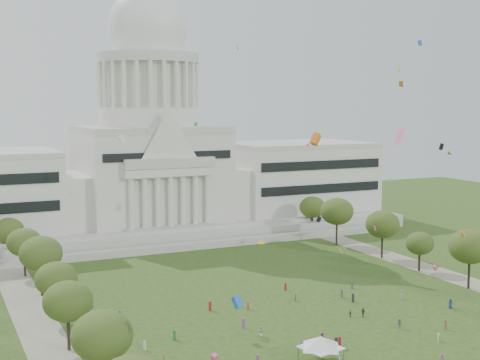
{
  "coord_description": "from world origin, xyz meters",
  "views": [
    {
      "loc": [
        -65.17,
        -93.84,
        41.58
      ],
      "look_at": [
        0.0,
        45.0,
        24.0
      ],
      "focal_mm": 50.0,
      "sensor_mm": 36.0,
      "label": 1
    }
  ],
  "objects": [
    {
      "name": "ground",
      "position": [
        0.0,
        0.0,
        0.0
      ],
      "size": [
        400.0,
        400.0,
        0.0
      ],
      "primitive_type": "plane",
      "color": "#2F4A18",
      "rests_on": "ground"
    },
    {
      "name": "capitol",
      "position": [
        0.0,
        113.59,
        22.3
      ],
      "size": [
        160.0,
        64.5,
        91.3
      ],
      "color": "#B7B4AC",
      "rests_on": "ground"
    },
    {
      "name": "path_left",
      "position": [
        -48.0,
        30.0,
        0.02
      ],
      "size": [
        8.0,
        160.0,
        0.04
      ],
      "primitive_type": "cube",
      "color": "gray",
      "rests_on": "ground"
    },
    {
      "name": "path_right",
      "position": [
        48.0,
        30.0,
        0.02
      ],
      "size": [
        8.0,
        160.0,
        0.04
      ],
      "primitive_type": "cube",
      "color": "gray",
      "rests_on": "ground"
    },
    {
      "name": "row_tree_l_1",
      "position": [
        -44.07,
        -2.96,
        8.95
      ],
      "size": [
        8.86,
        8.86,
        12.59
      ],
      "color": "black",
      "rests_on": "ground"
    },
    {
      "name": "row_tree_l_2",
      "position": [
        -45.04,
        17.3,
        8.51
      ],
      "size": [
        8.42,
        8.42,
        11.97
      ],
      "color": "black",
      "rests_on": "ground"
    },
    {
      "name": "row_tree_r_2",
      "position": [
        44.17,
        17.44,
        9.66
      ],
      "size": [
        9.55,
        9.55,
        13.58
      ],
      "color": "black",
      "rests_on": "ground"
    },
    {
      "name": "row_tree_l_3",
      "position": [
        -44.09,
        33.92,
        8.21
      ],
      "size": [
        8.12,
        8.12,
        11.55
      ],
      "color": "black",
      "rests_on": "ground"
    },
    {
      "name": "row_tree_r_3",
      "position": [
        44.4,
        34.48,
        7.08
      ],
      "size": [
        7.01,
        7.01,
        9.98
      ],
      "color": "black",
      "rests_on": "ground"
    },
    {
      "name": "row_tree_l_4",
      "position": [
        -44.08,
        52.42,
        9.39
      ],
      "size": [
        9.29,
        9.29,
        13.21
      ],
      "color": "black",
      "rests_on": "ground"
    },
    {
      "name": "row_tree_r_4",
      "position": [
        44.76,
        50.04,
        9.29
      ],
      "size": [
        9.19,
        9.19,
        13.06
      ],
      "color": "black",
      "rests_on": "ground"
    },
    {
      "name": "row_tree_l_5",
      "position": [
        -45.22,
        71.01,
        8.42
      ],
      "size": [
        8.33,
        8.33,
        11.85
      ],
      "color": "black",
      "rests_on": "ground"
    },
    {
      "name": "row_tree_r_5",
      "position": [
        43.49,
        70.19,
        9.93
      ],
      "size": [
        9.82,
        9.82,
        13.96
      ],
      "color": "black",
      "rests_on": "ground"
    },
    {
      "name": "row_tree_l_6",
      "position": [
        -46.87,
        89.14,
        8.27
      ],
      "size": [
        8.19,
        8.19,
        11.64
      ],
      "color": "black",
      "rests_on": "ground"
    },
    {
      "name": "row_tree_r_6",
      "position": [
        45.96,
        88.13,
        8.51
      ],
      "size": [
        8.42,
        8.42,
        11.97
      ],
      "color": "black",
      "rests_on": "ground"
    },
    {
      "name": "event_tent",
      "position": [
        -9.28,
        -5.4,
        3.44
      ],
      "size": [
        9.52,
        9.52,
        4.43
      ],
      "color": "#4C4C4C",
      "rests_on": "ground"
    },
    {
      "name": "person_0",
      "position": [
        30.07,
        7.82,
        0.99
      ],
      "size": [
        1.13,
        1.13,
        1.98
      ],
      "primitive_type": "imported",
      "rotation": [
        0.0,
        0.0,
        5.49
      ],
      "color": "navy",
      "rests_on": "ground"
    },
    {
      "name": "person_2",
      "position": [
        25.37,
        17.17,
        0.99
      ],
      "size": [
        1.09,
        1.1,
        1.97
      ],
      "primitive_type": "imported",
      "rotation": [
        0.0,
        0.0,
        0.8
      ],
      "color": "silver",
      "rests_on": "ground"
    },
    {
      "name": "person_3",
      "position": [
        12.65,
        2.24,
        0.99
      ],
      "size": [
        1.27,
        1.43,
        1.99
      ],
      "primitive_type": "imported",
      "rotation": [
        0.0,
        0.0,
        5.31
      ],
      "color": "#4C4C51",
      "rests_on": "ground"
    },
    {
      "name": "person_4",
      "position": [
        10.54,
        10.75,
        0.95
      ],
      "size": [
        0.87,
        1.23,
        1.9
      ],
      "primitive_type": "imported",
      "rotation": [
        0.0,
        0.0,
        4.97
      ],
      "color": "#4C4C51",
      "rests_on": "ground"
    },
    {
      "name": "person_5",
      "position": [
        -4.49,
        1.72,
        0.99
      ],
      "size": [
        1.39,
        1.97,
        1.98
      ],
      "primitive_type": "imported",
      "rotation": [
        0.0,
        0.0,
        1.97
      ],
      "color": "#994C8C",
      "rests_on": "ground"
    },
    {
      "name": "person_6",
      "position": [
        7.92,
        -14.41,
        0.86
      ],
      "size": [
        0.88,
        1.0,
        1.73
      ],
      "primitive_type": "imported",
      "rotation": [
        0.0,
        0.0,
        2.06
      ],
      "color": "#994C8C",
      "rests_on": "ground"
    },
    {
      "name": "person_7",
      "position": [
        -6.77,
        -7.0,
        0.78
      ],
      "size": [
        0.69,
        0.61,
        1.56
      ],
      "primitive_type": "imported",
      "rotation": [
        0.0,
        0.0,
        3.57
      ],
      "color": "silver",
      "rests_on": "ground"
    },
    {
      "name": "person_8",
      "position": [
        -13.34,
        7.98,
        0.93
      ],
      "size": [
        1.06,
        0.9,
        1.87
      ],
      "primitive_type": "imported",
      "rotation": [
        0.0,
        0.0,
        2.68
      ],
      "color": "silver",
      "rests_on": "ground"
    },
    {
      "name": "person_9",
      "position": [
        14.67,
        -5.99,
        0.72
      ],
      "size": [
        0.95,
        1.02,
        1.44
      ],
      "primitive_type": "imported",
      "rotation": [
        0.0,
        0.0,
        0.9
      ],
      "color": "silver",
      "rests_on": "ground"
    },
    {
      "name": "person_10",
      "position": [
        8.27,
        11.71,
        0.74
      ],
      "size": [
        0.6,
        0.93,
        1.48
      ],
      "primitive_type": "imported",
      "rotation": [
        0.0,
        0.0,
        1.42
      ],
      "color": "#4C4C51",
      "rests_on": "ground"
    },
    {
      "name": "distant_crowd",
      "position": [
        -12.73,
        13.32,
        0.9
      ],
      "size": [
        62.73,
        40.66,
        1.94
      ],
      "color": "olive",
      "rests_on": "ground"
    },
    {
      "name": "kite_swarm",
      "position": [
        0.19,
        8.71,
        31.97
      ],
      "size": [
        79.61,
        90.57,
        62.78
      ],
      "color": "yellow",
      "rests_on": "ground"
    }
  ]
}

